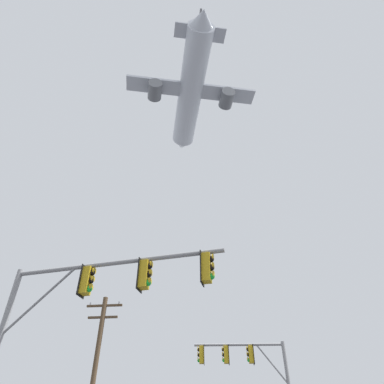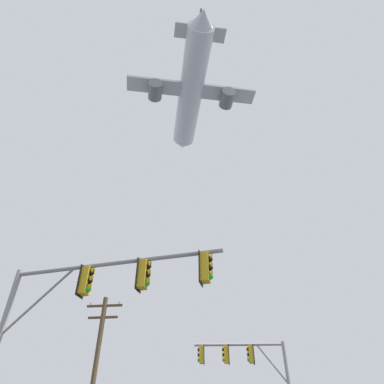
% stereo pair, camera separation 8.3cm
% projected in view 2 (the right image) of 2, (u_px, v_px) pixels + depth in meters
% --- Properties ---
extents(signal_pole_near, '(7.33, 1.36, 6.33)m').
position_uv_depth(signal_pole_near, '(87.00, 302.00, 10.92)').
color(signal_pole_near, gray).
rests_on(signal_pole_near, ground).
extents(signal_pole_far, '(5.16, 0.63, 6.25)m').
position_uv_depth(signal_pole_far, '(250.00, 370.00, 19.13)').
color(signal_pole_far, gray).
rests_on(signal_pole_far, ground).
extents(utility_pole, '(2.20, 0.28, 8.81)m').
position_uv_depth(utility_pole, '(95.00, 371.00, 18.99)').
color(utility_pole, brown).
rests_on(utility_pole, ground).
extents(airplane, '(18.90, 24.47, 6.70)m').
position_uv_depth(airplane, '(191.00, 91.00, 51.84)').
color(airplane, '#B7BCC6').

